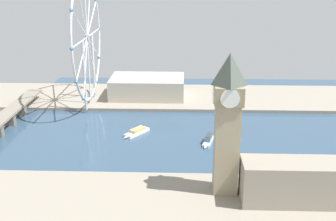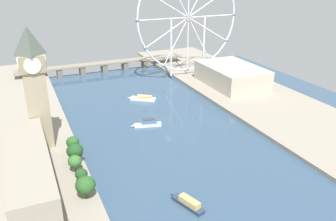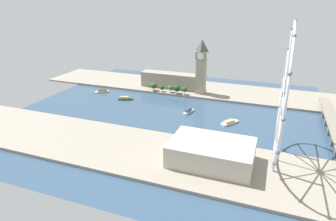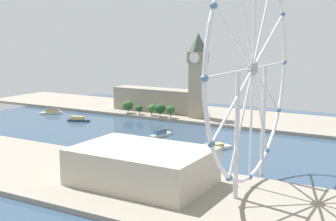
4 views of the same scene
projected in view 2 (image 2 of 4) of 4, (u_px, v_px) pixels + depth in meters
The scene contains 12 objects.
ground_plane at pixel (168, 137), 264.72m from camera, with size 392.07×392.07×0.00m, color #334C66.
riverbank_left at pixel (9, 167), 222.76m from camera, with size 90.00×520.00×3.00m, color gray.
riverbank_right at pixel (285, 112), 305.54m from camera, with size 90.00×520.00×3.00m, color gray.
clock_tower at pixel (35, 87), 230.50m from camera, with size 17.06×17.06×82.61m.
parliament_block at pixel (30, 173), 191.27m from camera, with size 22.00×94.88×24.16m, color gray.
tree_row_embankment at pixel (78, 163), 209.19m from camera, with size 12.14×62.07×13.08m.
ferris_wheel at pixel (188, 18), 383.76m from camera, with size 122.89×3.20×124.78m.
riverside_hall at pixel (232, 75), 368.37m from camera, with size 49.52×74.12×20.04m, color #BCB29E.
river_bridge at pixel (104, 65), 425.83m from camera, with size 204.07×13.63×11.19m.
tour_boat_0 at pixel (188, 203), 187.94m from camera, with size 11.46×23.81×5.10m.
tour_boat_1 at pixel (143, 98), 336.43m from camera, with size 25.97×20.24×4.58m.
tour_boat_2 at pixel (148, 123), 281.57m from camera, with size 25.27×10.19×6.06m.
Camera 2 is at (-95.93, -216.56, 119.91)m, focal length 37.50 mm.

